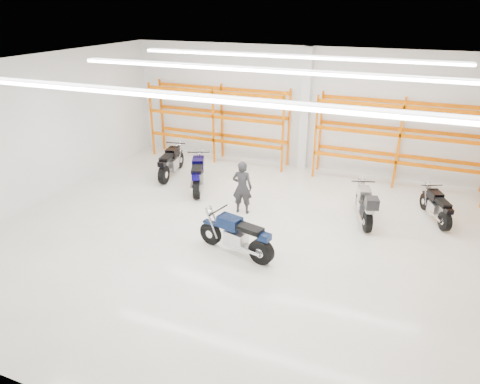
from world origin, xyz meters
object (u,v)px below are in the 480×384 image
at_px(motorcycle_back_b, 198,175).
at_px(motorcycle_back_c, 365,206).
at_px(motorcycle_back_a, 170,163).
at_px(structural_column, 305,110).
at_px(motorcycle_back_d, 437,207).
at_px(motorcycle_main, 238,237).
at_px(standing_man, 242,187).

relative_size(motorcycle_back_b, motorcycle_back_c, 1.04).
bearing_deg(motorcycle_back_a, structural_column, 32.10).
height_order(motorcycle_back_b, motorcycle_back_d, motorcycle_back_b).
height_order(motorcycle_back_c, structural_column, structural_column).
bearing_deg(motorcycle_back_a, motorcycle_back_d, -1.05).
bearing_deg(motorcycle_back_b, motorcycle_main, -49.53).
bearing_deg(motorcycle_main, motorcycle_back_b, 130.47).
xyz_separation_m(motorcycle_back_a, structural_column, (4.25, 2.67, 1.73)).
xyz_separation_m(motorcycle_back_b, motorcycle_back_c, (5.56, -0.33, -0.00)).
relative_size(motorcycle_back_b, standing_man, 1.34).
height_order(motorcycle_main, motorcycle_back_b, motorcycle_back_b).
distance_m(motorcycle_back_a, motorcycle_back_d, 8.99).
xyz_separation_m(motorcycle_back_c, standing_man, (-3.52, -0.73, 0.29)).
relative_size(motorcycle_back_a, motorcycle_back_b, 1.02).
distance_m(motorcycle_back_a, standing_man, 3.96).
xyz_separation_m(motorcycle_main, motorcycle_back_d, (4.66, 3.88, -0.08)).
bearing_deg(motorcycle_back_b, structural_column, 50.79).
bearing_deg(motorcycle_back_c, structural_column, 127.02).
relative_size(motorcycle_back_a, motorcycle_back_c, 1.05).
distance_m(standing_man, structural_column, 4.72).
bearing_deg(motorcycle_back_d, motorcycle_back_c, -155.55).
bearing_deg(standing_man, motorcycle_back_a, -35.08).
xyz_separation_m(motorcycle_back_a, motorcycle_back_d, (8.98, -0.16, -0.09)).
xyz_separation_m(motorcycle_back_b, structural_column, (2.76, 3.39, 1.71)).
height_order(motorcycle_back_a, motorcycle_back_d, motorcycle_back_a).
distance_m(motorcycle_main, motorcycle_back_a, 5.92).
bearing_deg(standing_man, motorcycle_back_d, -171.99).
xyz_separation_m(motorcycle_main, structural_column, (-0.07, 6.71, 1.74)).
bearing_deg(motorcycle_main, standing_man, 109.41).
height_order(motorcycle_back_a, structural_column, structural_column).
bearing_deg(motorcycle_back_a, motorcycle_main, -43.04).
distance_m(motorcycle_main, structural_column, 6.93).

